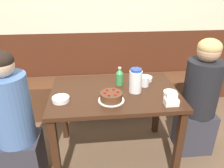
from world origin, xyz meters
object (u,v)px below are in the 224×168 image
bench_seat (108,96)px  glass_water_tall (145,81)px  person_pale_blue_shirt (15,127)px  bowl_side_dish (170,93)px  birthday_cake (111,97)px  water_pitcher (136,81)px  napkin_holder (171,101)px  soju_bottle (120,77)px  person_teal_shirt (199,101)px  bowl_rice_small (61,99)px  bowl_soup_white (145,79)px

bench_seat → glass_water_tall: (0.29, -0.75, 0.55)m
person_pale_blue_shirt → bowl_side_dish: bearing=4.6°
bowl_side_dish → birthday_cake: bearing=-175.5°
bench_seat → water_pitcher: water_pitcher is taller
bench_seat → napkin_holder: napkin_holder is taller
water_pitcher → bowl_side_dish: 0.32m
bench_seat → birthday_cake: birthday_cake is taller
birthday_cake → soju_bottle: (0.11, 0.30, 0.05)m
napkin_holder → person_teal_shirt: (0.41, 0.29, -0.20)m
napkin_holder → person_teal_shirt: bearing=35.7°
birthday_cake → water_pitcher: (0.23, 0.14, 0.07)m
birthday_cake → soju_bottle: 0.32m
napkin_holder → glass_water_tall: bearing=110.2°
water_pitcher → bowl_side_dish: water_pitcher is taller
soju_bottle → bowl_rice_small: soju_bottle is taller
bowl_side_dish → person_pale_blue_shirt: bearing=-175.4°
bowl_soup_white → person_teal_shirt: person_teal_shirt is taller
person_pale_blue_shirt → bench_seat: bearing=51.7°
soju_bottle → napkin_holder: soju_bottle is taller
napkin_holder → bowl_rice_small: size_ratio=0.77×
birthday_cake → bowl_rice_small: size_ratio=1.54×
bench_seat → person_pale_blue_shirt: size_ratio=2.00×
person_teal_shirt → bowl_side_dish: bearing=20.9°
bench_seat → person_pale_blue_shirt: 1.39m
bowl_soup_white → person_pale_blue_shirt: (-1.16, -0.43, -0.19)m
birthday_cake → bowl_side_dish: (0.52, 0.04, -0.02)m
napkin_holder → bowl_soup_white: bearing=101.4°
bowl_rice_small → bowl_side_dish: bearing=0.4°
bench_seat → glass_water_tall: size_ratio=26.11×
soju_bottle → glass_water_tall: (0.23, -0.05, -0.04)m
napkin_holder → soju_bottle: bearing=131.7°
bench_seat → bowl_soup_white: 0.88m
water_pitcher → soju_bottle: bearing=128.2°
bowl_rice_small → person_teal_shirt: (1.30, 0.15, -0.18)m
bowl_rice_small → glass_water_tall: (0.76, 0.21, 0.03)m
bench_seat → person_pale_blue_shirt: (-0.83, -1.06, 0.33)m
bench_seat → bowl_soup_white: (0.33, -0.63, 0.52)m
water_pitcher → napkin_holder: water_pitcher is taller
bench_seat → soju_bottle: (0.06, -0.70, 0.58)m
bowl_side_dish → glass_water_tall: glass_water_tall is taller
water_pitcher → napkin_holder: bearing=-46.4°
bowl_rice_small → bowl_side_dish: 0.94m
soju_bottle → person_teal_shirt: person_teal_shirt is taller
bowl_rice_small → person_teal_shirt: bearing=6.4°
birthday_cake → water_pitcher: water_pitcher is taller
bowl_side_dish → person_teal_shirt: size_ratio=0.10×
water_pitcher → soju_bottle: 0.20m
birthday_cake → bowl_soup_white: bearing=44.3°
bowl_rice_small → person_pale_blue_shirt: size_ratio=0.12×
soju_bottle → glass_water_tall: soju_bottle is taller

